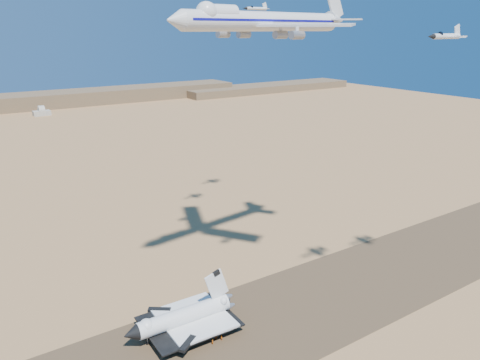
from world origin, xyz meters
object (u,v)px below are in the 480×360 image
shuttle (183,318)px  chase_jet_d (256,8)px  crew_a (213,342)px  chase_jet_c (232,27)px  carrier_747 (261,21)px  chase_jet_a (445,36)px  crew_c (216,337)px  crew_b (222,338)px

shuttle → chase_jet_d: bearing=42.8°
crew_a → chase_jet_c: bearing=-56.3°
carrier_747 → chase_jet_a: (27.80, -50.52, -4.37)m
crew_c → chase_jet_a: size_ratio=0.11×
crew_b → chase_jet_c: (47.38, 66.84, 96.91)m
shuttle → chase_jet_c: bearing=46.2°
shuttle → crew_a: bearing=-66.8°
chase_jet_a → chase_jet_c: bearing=91.9°
crew_c → chase_jet_a: bearing=176.7°
carrier_747 → chase_jet_a: 57.83m
crew_b → carrier_747: bearing=-66.1°
crew_b → chase_jet_a: 114.33m
carrier_747 → crew_b: (-30.05, -21.85, -98.72)m
carrier_747 → crew_b: size_ratio=47.97×
carrier_747 → crew_b: 105.48m
chase_jet_d → carrier_747: bearing=-129.2°
crew_a → crew_b: (3.65, 0.39, -0.06)m
crew_a → chase_jet_c: (51.03, 67.23, 96.85)m
chase_jet_d → crew_b: bearing=-136.0°
shuttle → crew_a: size_ratio=21.77×
carrier_747 → chase_jet_d: carrier_747 is taller
crew_c → shuttle: bearing=-31.8°
chase_jet_a → chase_jet_d: 110.70m
chase_jet_a → crew_a: bearing=150.9°
chase_jet_a → chase_jet_c: 96.12m
crew_b → chase_jet_c: chase_jet_c is taller
crew_b → chase_jet_d: size_ratio=0.11×
crew_a → carrier_747: bearing=-75.7°
crew_c → crew_b: bearing=165.3°
shuttle → crew_b: shuttle is taller
carrier_747 → chase_jet_c: bearing=61.6°
crew_c → chase_jet_d: size_ratio=0.12×
chase_jet_d → chase_jet_c: bearing=-153.5°
crew_a → crew_c: bearing=-74.5°
crew_c → chase_jet_d: 150.29m
crew_c → chase_jet_c: bearing=-103.2°
shuttle → chase_jet_a: 118.51m
chase_jet_c → shuttle: bearing=-141.3°
shuttle → chase_jet_a: chase_jet_a is taller
shuttle → chase_jet_d: 145.79m
chase_jet_c → chase_jet_d: 27.98m
crew_c → chase_jet_c: chase_jet_c is taller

